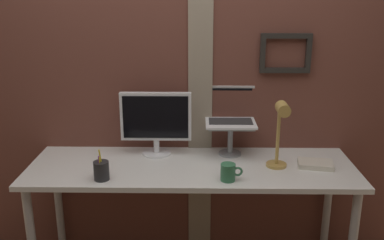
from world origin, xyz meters
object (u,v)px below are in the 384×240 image
monitor (156,120)px  pen_cup (101,171)px  laptop (230,112)px  coffee_mug (228,172)px  desk_lamp (280,128)px

monitor → pen_cup: monitor is taller
pen_cup → laptop: bearing=32.1°
monitor → laptop: bearing=8.8°
laptop → coffee_mug: bearing=-94.3°
monitor → coffee_mug: monitor is taller
pen_cup → coffee_mug: size_ratio=1.43×
coffee_mug → pen_cup: bearing=-180.0°
laptop → desk_lamp: (0.26, -0.31, -0.00)m
monitor → coffee_mug: 0.60m
desk_lamp → coffee_mug: 0.39m
laptop → pen_cup: size_ratio=1.80×
desk_lamp → coffee_mug: size_ratio=3.41×
desk_lamp → pen_cup: 1.02m
monitor → coffee_mug: (0.43, -0.38, -0.18)m
laptop → desk_lamp: 0.40m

